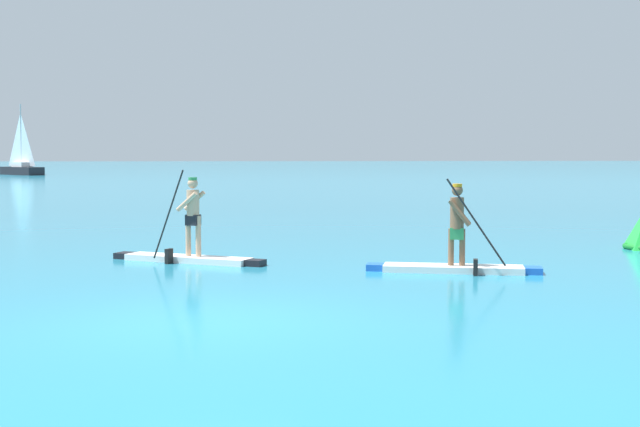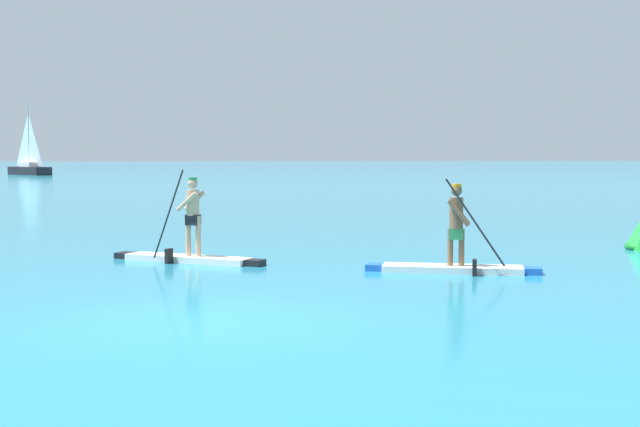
{
  "view_description": "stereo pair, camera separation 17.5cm",
  "coord_description": "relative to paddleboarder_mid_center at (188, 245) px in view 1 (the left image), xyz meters",
  "views": [
    {
      "loc": [
        0.48,
        -11.56,
        2.26
      ],
      "look_at": [
        2.1,
        6.33,
        0.98
      ],
      "focal_mm": 47.98,
      "sensor_mm": 36.0,
      "label": 1
    },
    {
      "loc": [
        0.65,
        -11.58,
        2.26
      ],
      "look_at": [
        2.1,
        6.33,
        0.98
      ],
      "focal_mm": 47.98,
      "sensor_mm": 36.0,
      "label": 2
    }
  ],
  "objects": [
    {
      "name": "paddleboarder_mid_center",
      "position": [
        0.0,
        0.0,
        0.0
      ],
      "size": [
        3.24,
        1.98,
        1.94
      ],
      "rotation": [
        0.0,
        0.0,
        2.65
      ],
      "color": "white",
      "rests_on": "ground"
    },
    {
      "name": "paddleboarder_far_right",
      "position": [
        5.14,
        -1.95,
        -0.04
      ],
      "size": [
        3.3,
        1.32,
        1.81
      ],
      "rotation": [
        0.0,
        0.0,
        -0.25
      ],
      "color": "white",
      "rests_on": "ground"
    },
    {
      "name": "sailboat_left_horizon",
      "position": [
        -21.42,
        72.23,
        0.51
      ],
      "size": [
        5.42,
        5.93,
        7.21
      ],
      "rotation": [
        0.0,
        0.0,
        2.28
      ],
      "color": "black",
      "rests_on": "ground"
    },
    {
      "name": "ground",
      "position": [
        0.65,
        -6.2,
        -0.35
      ],
      "size": [
        440.0,
        440.0,
        0.0
      ],
      "primitive_type": "plane",
      "color": "teal"
    }
  ]
}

